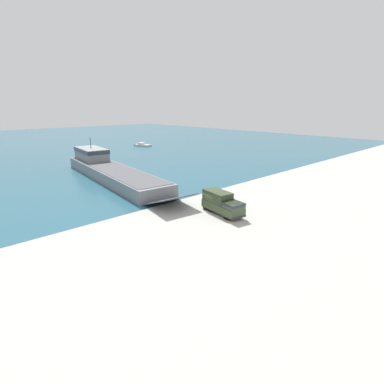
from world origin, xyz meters
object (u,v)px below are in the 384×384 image
object	(u,v)px
landing_craft	(108,168)
soldier_on_ramp	(233,203)
military_truck	(222,203)
mooring_bollard	(212,193)
moored_boat_b	(143,145)

from	to	relation	value
landing_craft	soldier_on_ramp	size ratio (longest dim) A/B	24.97
military_truck	mooring_bollard	distance (m)	9.03
soldier_on_ramp	moored_boat_b	bearing A→B (deg)	-55.22
soldier_on_ramp	moored_boat_b	distance (m)	75.23
landing_craft	soldier_on_ramp	distance (m)	31.53
landing_craft	moored_boat_b	distance (m)	50.37
landing_craft	soldier_on_ramp	world-z (taller)	landing_craft
mooring_bollard	soldier_on_ramp	bearing A→B (deg)	-113.38
military_truck	mooring_bollard	world-z (taller)	military_truck
moored_boat_b	mooring_bollard	xyz separation A→B (m)	(-27.42, -61.77, -0.03)
moored_boat_b	mooring_bollard	bearing A→B (deg)	47.12
landing_craft	moored_boat_b	size ratio (longest dim) A/B	6.35
soldier_on_ramp	moored_boat_b	xyz separation A→B (m)	(30.45, 68.79, -0.60)
soldier_on_ramp	mooring_bollard	xyz separation A→B (m)	(3.03, 7.02, -0.63)
military_truck	soldier_on_ramp	xyz separation A→B (m)	(2.50, 0.03, -0.48)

